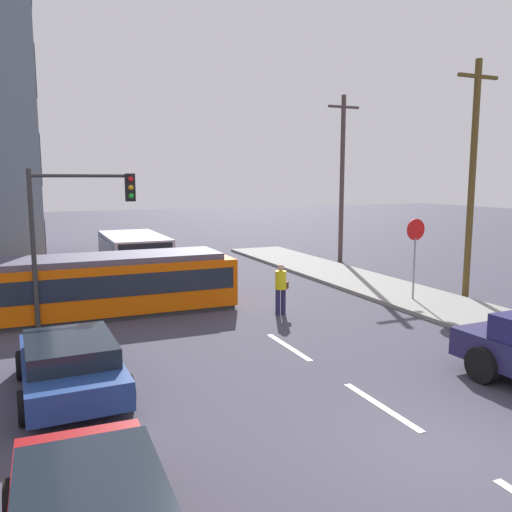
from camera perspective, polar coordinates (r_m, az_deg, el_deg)
The scene contains 14 objects.
ground_plane at distance 17.74m, azimuth -2.38°, elevation -6.10°, with size 120.00×120.00×0.00m, color #3E3C4A.
sidewalk_curb_right at distance 18.21m, azimuth 23.08°, elevation -6.16°, with size 3.20×36.00×0.14m, color gray.
lane_stripe_1 at distance 11.05m, azimuth 13.33°, elevation -15.48°, with size 0.16×2.40×0.01m, color silver.
lane_stripe_2 at distance 14.22m, azimuth 3.53°, elevation -9.77°, with size 0.16×2.40×0.01m, color silver.
lane_stripe_3 at distance 24.83m, azimuth -8.72°, elevation -1.99°, with size 0.16×2.40×0.01m, color silver.
lane_stripe_4 at distance 30.59m, azimuth -11.60°, elevation -0.11°, with size 0.16×2.40×0.01m, color silver.
streetcar_tram at distance 18.13m, azimuth -15.49°, elevation -2.85°, with size 8.11×2.60×1.93m.
city_bus at distance 24.91m, azimuth -13.04°, elevation 0.40°, with size 2.56×5.46×1.87m.
pedestrian_crossing at distance 17.27m, azimuth 2.71°, elevation -3.28°, with size 0.51×0.36×1.67m.
parked_sedan_mid at distance 11.83m, azimuth -19.43°, elevation -10.90°, with size 2.15×4.13×1.19m.
stop_sign at distance 19.55m, azimuth 16.82°, elevation 1.45°, with size 0.76×0.07×2.88m.
traffic_light_mast at distance 16.42m, azimuth -18.79°, elevation 4.09°, with size 3.02×0.33×4.71m.
utility_pole_near at distance 20.91m, azimuth 22.32°, elevation 7.91°, with size 1.80×0.24×8.61m.
utility_pole_mid at distance 28.34m, azimuth 9.28°, elevation 8.46°, with size 1.80×0.24×8.68m.
Camera 1 is at (-6.16, -6.03, 4.43)m, focal length 37.02 mm.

